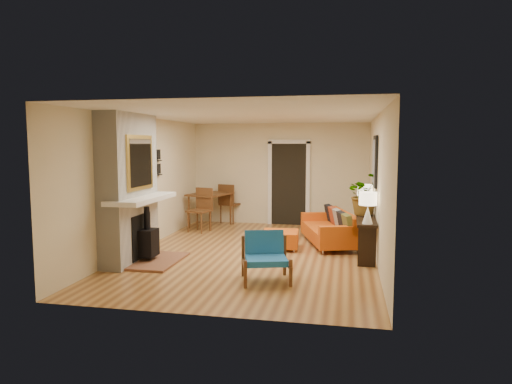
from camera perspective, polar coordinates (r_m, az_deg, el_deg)
room_shell at (r=11.08m, az=5.56°, el=1.69°), size 6.50×6.50×6.50m
fireplace at (r=8.29m, az=-15.39°, el=0.06°), size 1.09×1.68×2.60m
sofa at (r=9.58m, az=9.50°, el=-4.56°), size 1.31×2.03×0.74m
ottoman at (r=9.10m, az=3.07°, el=-5.83°), size 0.75×0.75×0.35m
blue_chair at (r=7.03m, az=1.17°, el=-7.74°), size 0.87×0.86×0.74m
dining_table at (r=11.45m, az=-5.41°, el=-1.01°), size 1.18×1.96×1.03m
console_table at (r=8.75m, az=13.52°, el=-3.97°), size 0.34×1.85×0.72m
lamp_near at (r=7.91m, az=13.81°, el=-1.47°), size 0.30×0.30×0.54m
lamp_far at (r=9.37m, az=13.44°, el=-0.32°), size 0.30×0.30×0.54m
houseplant at (r=8.88m, az=13.50°, el=-0.24°), size 0.92×0.87×0.81m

